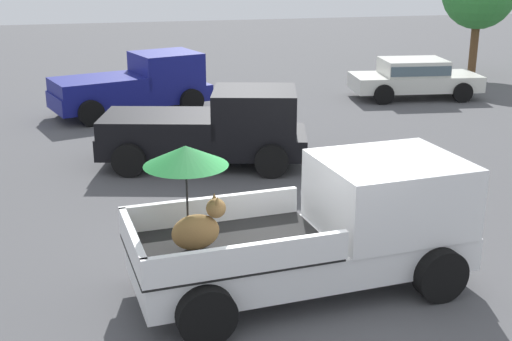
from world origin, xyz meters
The scene contains 5 objects.
ground_plane centered at (0.00, 0.00, 0.00)m, with size 80.00×80.00×0.00m, color #4C4C4F.
pickup_truck_main centered at (0.41, 0.05, 0.97)m, with size 5.22×2.67×2.35m.
pickup_truck_red centered at (-1.66, 12.29, 0.87)m, with size 5.12×3.26×1.80m.
pickup_truck_far centered at (-0.28, 6.43, 0.87)m, with size 5.09×3.06×1.80m.
parked_sedan_far centered at (7.68, 12.36, 0.74)m, with size 4.47×2.34×1.33m.
Camera 1 is at (-2.75, -8.81, 4.89)m, focal length 47.60 mm.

